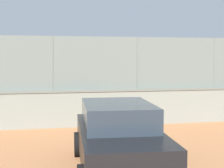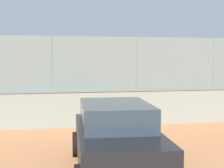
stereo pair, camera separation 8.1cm
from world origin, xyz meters
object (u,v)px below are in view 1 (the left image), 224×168
player_at_service_line (106,85)px  sports_ball (96,88)px  player_baseline_waiting (96,78)px  parked_car_black (118,136)px

player_at_service_line → sports_ball: bearing=-93.4°
player_baseline_waiting → parked_car_black: 20.21m
player_at_service_line → sports_ball: 6.59m
player_at_service_line → parked_car_black: 13.20m
parked_car_black → player_at_service_line: bearing=-99.4°
player_baseline_waiting → sports_ball: size_ratio=7.49×
sports_ball → player_at_service_line: bearing=86.6°
sports_ball → parked_car_black: 19.73m
player_baseline_waiting → sports_ball: 0.91m
sports_ball → parked_car_black: (2.54, 19.55, 0.69)m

